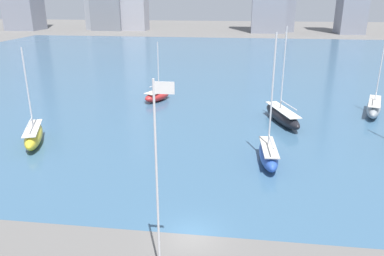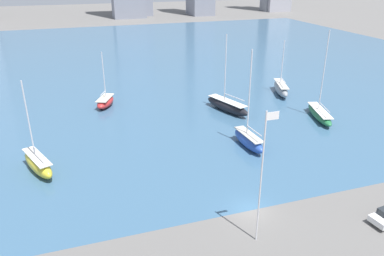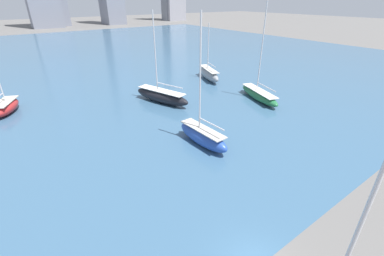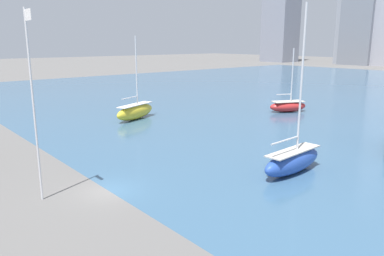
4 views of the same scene
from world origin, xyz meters
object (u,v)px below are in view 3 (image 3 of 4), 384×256
at_px(sailboat_red, 6,107).
at_px(sailboat_green, 259,94).
at_px(sailboat_gray, 209,74).
at_px(sailboat_black, 161,96).
at_px(sailboat_blue, 203,136).

height_order(sailboat_red, sailboat_green, sailboat_green).
xyz_separation_m(sailboat_gray, sailboat_black, (-14.21, -5.74, -0.06)).
bearing_deg(sailboat_green, sailboat_red, 169.35).
relative_size(sailboat_black, sailboat_green, 0.92).
distance_m(sailboat_gray, sailboat_blue, 26.14).
bearing_deg(sailboat_gray, sailboat_green, -74.42).
distance_m(sailboat_red, sailboat_green, 37.84).
bearing_deg(sailboat_blue, sailboat_gray, 46.55).
distance_m(sailboat_black, sailboat_green, 15.67).
relative_size(sailboat_blue, sailboat_green, 0.95).
bearing_deg(sailboat_red, sailboat_blue, -28.70).
xyz_separation_m(sailboat_blue, sailboat_green, (16.19, 5.99, -0.20)).
bearing_deg(sailboat_red, sailboat_gray, 18.80).
bearing_deg(sailboat_blue, sailboat_black, 75.93).
height_order(sailboat_black, sailboat_green, sailboat_green).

